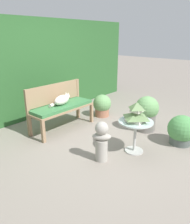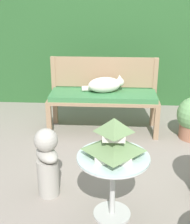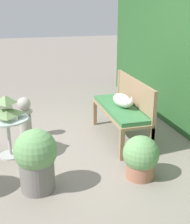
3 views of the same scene
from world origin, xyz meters
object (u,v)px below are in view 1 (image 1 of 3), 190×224
(garden_bust, at_px, (102,140))
(patio_table, at_px, (135,128))
(potted_plant_table_near, at_px, (147,113))
(potted_plant_patio_mid, at_px, (102,105))
(potted_plant_bench_right, at_px, (181,131))
(garden_bench, at_px, (62,108))
(pagoda_birdhouse, at_px, (136,113))
(cat, at_px, (62,100))

(garden_bust, bearing_deg, patio_table, 31.19)
(garden_bust, distance_m, potted_plant_table_near, 1.50)
(potted_plant_patio_mid, bearing_deg, potted_plant_table_near, -93.35)
(potted_plant_table_near, bearing_deg, potted_plant_patio_mid, 86.65)
(patio_table, bearing_deg, potted_plant_bench_right, -32.04)
(garden_bench, relative_size, potted_plant_patio_mid, 2.62)
(patio_table, relative_size, potted_plant_patio_mid, 1.07)
(patio_table, height_order, pagoda_birdhouse, pagoda_birdhouse)
(patio_table, height_order, garden_bust, garden_bust)
(garden_bust, relative_size, potted_plant_table_near, 0.90)
(garden_bench, height_order, patio_table, patio_table)
(cat, height_order, garden_bust, cat)
(patio_table, bearing_deg, cat, 94.06)
(potted_plant_table_near, bearing_deg, garden_bench, 127.85)
(patio_table, height_order, potted_plant_bench_right, patio_table)
(garden_bench, bearing_deg, cat, 58.61)
(potted_plant_patio_mid, bearing_deg, garden_bench, 172.63)
(pagoda_birdhouse, bearing_deg, potted_plant_bench_right, -32.04)
(garden_bench, height_order, pagoda_birdhouse, pagoda_birdhouse)
(garden_bench, bearing_deg, pagoda_birdhouse, -85.30)
(pagoda_birdhouse, bearing_deg, garden_bust, 156.56)
(pagoda_birdhouse, relative_size, potted_plant_table_near, 0.51)
(garden_bench, height_order, garden_bust, garden_bust)
(patio_table, relative_size, pagoda_birdhouse, 1.56)
(patio_table, bearing_deg, potted_plant_table_near, 17.00)
(garden_bench, distance_m, potted_plant_patio_mid, 1.15)
(pagoda_birdhouse, xyz_separation_m, garden_bust, (-0.58, 0.25, -0.34))
(garden_bust, relative_size, potted_plant_bench_right, 1.20)
(patio_table, height_order, potted_plant_table_near, potted_plant_table_near)
(potted_plant_bench_right, bearing_deg, cat, 112.70)
(cat, bearing_deg, patio_table, -98.38)
(cat, relative_size, garden_bust, 0.83)
(patio_table, bearing_deg, garden_bench, 94.70)
(cat, xyz_separation_m, garden_bust, (-0.46, -1.42, -0.28))
(cat, distance_m, potted_plant_bench_right, 2.37)
(pagoda_birdhouse, distance_m, garden_bust, 0.72)
(pagoda_birdhouse, distance_m, potted_plant_bench_right, 1.02)
(garden_bench, relative_size, pagoda_birdhouse, 3.80)
(cat, relative_size, potted_plant_bench_right, 1.00)
(patio_table, bearing_deg, potted_plant_patio_mid, 56.43)
(potted_plant_patio_mid, xyz_separation_m, potted_plant_bench_right, (-0.21, -1.99, -0.01))
(patio_table, xyz_separation_m, potted_plant_table_near, (0.92, 0.28, -0.05))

